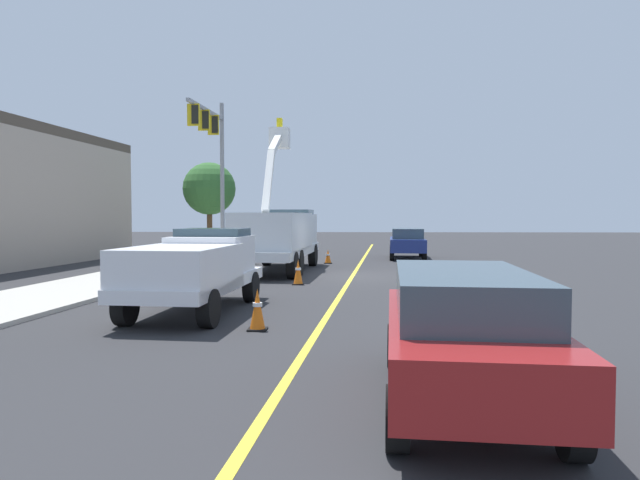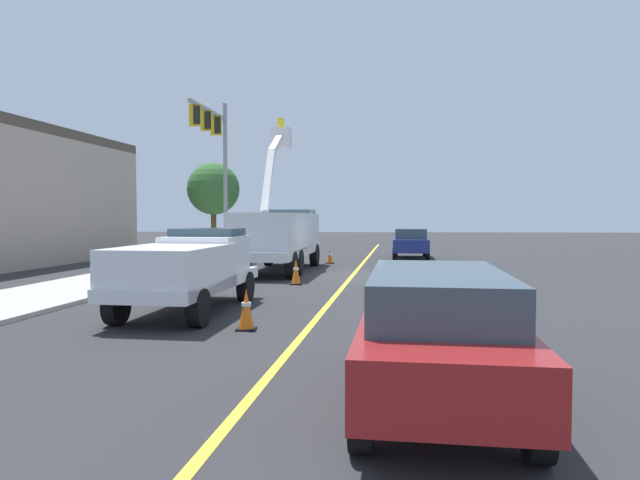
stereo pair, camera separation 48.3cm
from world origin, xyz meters
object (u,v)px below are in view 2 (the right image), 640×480
at_px(service_pickup_truck, 188,267).
at_px(trailing_sedan, 438,327).
at_px(traffic_cone_mid_front, 296,272).
at_px(traffic_signal_mast, 216,149).
at_px(utility_bucket_truck, 279,234).
at_px(traffic_cone_leading, 246,309).
at_px(passing_minivan, 411,241).
at_px(traffic_cone_mid_rear, 330,257).

height_order(service_pickup_truck, trailing_sedan, service_pickup_truck).
height_order(traffic_cone_mid_front, traffic_signal_mast, traffic_signal_mast).
bearing_deg(utility_bucket_truck, traffic_cone_leading, -175.48).
distance_m(trailing_sedan, traffic_signal_mast, 23.33).
xyz_separation_m(passing_minivan, trailing_sedan, (-24.58, 2.05, 0.00)).
relative_size(traffic_cone_leading, traffic_cone_mid_front, 0.99).
relative_size(utility_bucket_truck, traffic_cone_mid_front, 9.46).
distance_m(trailing_sedan, traffic_cone_mid_rear, 21.15).
height_order(passing_minivan, traffic_signal_mast, traffic_signal_mast).
bearing_deg(passing_minivan, trailing_sedan, 175.23).
distance_m(passing_minivan, traffic_cone_mid_rear, 5.68).
bearing_deg(traffic_cone_mid_front, traffic_signal_mast, 29.11).
bearing_deg(traffic_cone_mid_rear, trailing_sedan, -173.72).
distance_m(traffic_cone_leading, traffic_signal_mast, 18.39).
bearing_deg(traffic_cone_mid_front, passing_minivan, -22.75).
height_order(traffic_cone_leading, traffic_cone_mid_front, traffic_cone_mid_front).
relative_size(traffic_cone_leading, traffic_cone_mid_rear, 1.24).
height_order(utility_bucket_truck, traffic_cone_mid_rear, utility_bucket_truck).
bearing_deg(traffic_cone_mid_front, service_pickup_truck, 160.00).
height_order(traffic_cone_leading, traffic_cone_mid_rear, traffic_cone_leading).
xyz_separation_m(service_pickup_truck, traffic_signal_mast, (14.82, 2.94, 4.71)).
relative_size(traffic_cone_mid_front, traffic_signal_mast, 0.11).
bearing_deg(traffic_cone_mid_front, utility_bucket_truck, 14.41).
xyz_separation_m(passing_minivan, traffic_cone_leading, (-20.18, 5.40, -0.54)).
bearing_deg(passing_minivan, traffic_signal_mast, 107.78).
height_order(trailing_sedan, traffic_cone_mid_front, trailing_sedan).
distance_m(utility_bucket_truck, trailing_sedan, 17.59).
height_order(passing_minivan, traffic_cone_leading, passing_minivan).
distance_m(passing_minivan, traffic_signal_mast, 11.77).
distance_m(utility_bucket_truck, traffic_signal_mast, 7.12).
xyz_separation_m(service_pickup_truck, traffic_cone_mid_front, (5.77, -2.10, -0.68)).
distance_m(service_pickup_truck, trailing_sedan, 8.33).
relative_size(passing_minivan, trailing_sedan, 1.00).
bearing_deg(trailing_sedan, service_pickup_truck, 38.80).
bearing_deg(trailing_sedan, traffic_cone_leading, 37.24).
bearing_deg(traffic_cone_mid_front, traffic_cone_mid_rear, -5.26).
distance_m(trailing_sedan, traffic_cone_leading, 5.55).
xyz_separation_m(traffic_cone_mid_front, traffic_cone_mid_rear, (8.75, -0.81, -0.09)).
relative_size(traffic_cone_mid_front, traffic_cone_mid_rear, 1.25).
xyz_separation_m(trailing_sedan, traffic_cone_mid_rear, (21.01, 2.31, -0.62)).
bearing_deg(traffic_signal_mast, traffic_cone_mid_rear, -92.93).
relative_size(traffic_cone_leading, traffic_signal_mast, 0.10).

